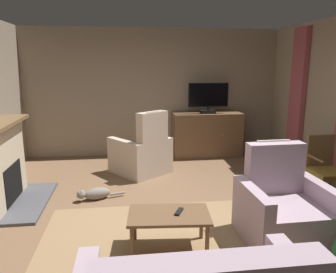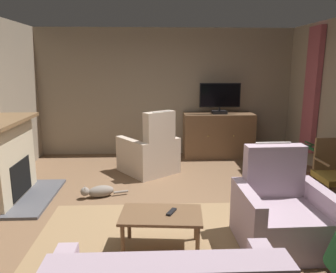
{
  "view_description": "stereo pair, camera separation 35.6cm",
  "coord_description": "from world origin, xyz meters",
  "px_view_note": "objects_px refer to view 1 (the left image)",
  "views": [
    {
      "loc": [
        -0.61,
        -3.94,
        1.96
      ],
      "look_at": [
        -0.08,
        0.17,
        1.03
      ],
      "focal_mm": 35.18,
      "sensor_mm": 36.0,
      "label": 1
    },
    {
      "loc": [
        -0.26,
        -3.97,
        1.96
      ],
      "look_at": [
        -0.08,
        0.17,
        1.03
      ],
      "focal_mm": 35.18,
      "sensor_mm": 36.0,
      "label": 2
    }
  ],
  "objects_px": {
    "side_chair_nearest_door": "(325,168)",
    "potted_plant_leafy_by_curtain": "(293,173)",
    "tv_remote": "(179,212)",
    "armchair_facing_sofa": "(284,210)",
    "television": "(208,97)",
    "cat": "(95,194)",
    "tv_cabinet": "(207,135)",
    "coffee_table": "(169,218)",
    "armchair_beside_cabinet": "(142,154)"
  },
  "relations": [
    {
      "from": "potted_plant_leafy_by_curtain",
      "to": "side_chair_nearest_door",
      "type": "bearing_deg",
      "value": -77.23
    },
    {
      "from": "tv_cabinet",
      "to": "coffee_table",
      "type": "relative_size",
      "value": 1.63
    },
    {
      "from": "armchair_facing_sofa",
      "to": "side_chair_nearest_door",
      "type": "relative_size",
      "value": 1.13
    },
    {
      "from": "television",
      "to": "armchair_facing_sofa",
      "type": "bearing_deg",
      "value": -89.58
    },
    {
      "from": "tv_remote",
      "to": "armchair_beside_cabinet",
      "type": "xyz_separation_m",
      "value": [
        -0.25,
        2.57,
        -0.07
      ]
    },
    {
      "from": "armchair_facing_sofa",
      "to": "armchair_beside_cabinet",
      "type": "height_order",
      "value": "armchair_beside_cabinet"
    },
    {
      "from": "tv_cabinet",
      "to": "armchair_facing_sofa",
      "type": "height_order",
      "value": "armchair_facing_sofa"
    },
    {
      "from": "coffee_table",
      "to": "armchair_beside_cabinet",
      "type": "bearing_deg",
      "value": 93.23
    },
    {
      "from": "tv_cabinet",
      "to": "television",
      "type": "xyz_separation_m",
      "value": [
        0.0,
        -0.05,
        0.83
      ]
    },
    {
      "from": "television",
      "to": "side_chair_nearest_door",
      "type": "bearing_deg",
      "value": -66.9
    },
    {
      "from": "tv_remote",
      "to": "side_chair_nearest_door",
      "type": "bearing_deg",
      "value": -40.39
    },
    {
      "from": "tv_remote",
      "to": "armchair_facing_sofa",
      "type": "distance_m",
      "value": 1.22
    },
    {
      "from": "television",
      "to": "cat",
      "type": "xyz_separation_m",
      "value": [
        -2.19,
        -2.06,
        -1.18
      ]
    },
    {
      "from": "tv_remote",
      "to": "armchair_beside_cabinet",
      "type": "distance_m",
      "value": 2.59
    },
    {
      "from": "television",
      "to": "cat",
      "type": "bearing_deg",
      "value": -136.78
    },
    {
      "from": "tv_cabinet",
      "to": "side_chair_nearest_door",
      "type": "xyz_separation_m",
      "value": [
        1.08,
        -2.59,
        0.07
      ]
    },
    {
      "from": "tv_cabinet",
      "to": "armchair_beside_cabinet",
      "type": "relative_size",
      "value": 1.22
    },
    {
      "from": "armchair_facing_sofa",
      "to": "cat",
      "type": "bearing_deg",
      "value": 148.12
    },
    {
      "from": "television",
      "to": "coffee_table",
      "type": "bearing_deg",
      "value": -110.19
    },
    {
      "from": "television",
      "to": "side_chair_nearest_door",
      "type": "xyz_separation_m",
      "value": [
        1.08,
        -2.54,
        -0.76
      ]
    },
    {
      "from": "cat",
      "to": "coffee_table",
      "type": "bearing_deg",
      "value": -58.32
    },
    {
      "from": "armchair_facing_sofa",
      "to": "cat",
      "type": "relative_size",
      "value": 1.55
    },
    {
      "from": "cat",
      "to": "side_chair_nearest_door",
      "type": "bearing_deg",
      "value": -8.34
    },
    {
      "from": "tv_remote",
      "to": "armchair_facing_sofa",
      "type": "xyz_separation_m",
      "value": [
        1.21,
        0.06,
        -0.09
      ]
    },
    {
      "from": "armchair_beside_cabinet",
      "to": "potted_plant_leafy_by_curtain",
      "type": "distance_m",
      "value": 2.59
    },
    {
      "from": "tv_remote",
      "to": "cat",
      "type": "bearing_deg",
      "value": 61.53
    },
    {
      "from": "cat",
      "to": "armchair_facing_sofa",
      "type": "bearing_deg",
      "value": -31.88
    },
    {
      "from": "coffee_table",
      "to": "cat",
      "type": "xyz_separation_m",
      "value": [
        -0.9,
        1.46,
        -0.27
      ]
    },
    {
      "from": "coffee_table",
      "to": "armchair_facing_sofa",
      "type": "xyz_separation_m",
      "value": [
        1.32,
        0.08,
        -0.03
      ]
    },
    {
      "from": "tv_remote",
      "to": "cat",
      "type": "distance_m",
      "value": 1.79
    },
    {
      "from": "television",
      "to": "armchair_facing_sofa",
      "type": "height_order",
      "value": "television"
    },
    {
      "from": "armchair_beside_cabinet",
      "to": "cat",
      "type": "xyz_separation_m",
      "value": [
        -0.75,
        -1.13,
        -0.26
      ]
    },
    {
      "from": "armchair_facing_sofa",
      "to": "potted_plant_leafy_by_curtain",
      "type": "bearing_deg",
      "value": 58.72
    },
    {
      "from": "side_chair_nearest_door",
      "to": "potted_plant_leafy_by_curtain",
      "type": "xyz_separation_m",
      "value": [
        -0.14,
        0.61,
        -0.29
      ]
    },
    {
      "from": "television",
      "to": "cat",
      "type": "relative_size",
      "value": 1.22
    },
    {
      "from": "tv_cabinet",
      "to": "potted_plant_leafy_by_curtain",
      "type": "distance_m",
      "value": 2.21
    },
    {
      "from": "side_chair_nearest_door",
      "to": "television",
      "type": "bearing_deg",
      "value": 113.1
    },
    {
      "from": "armchair_facing_sofa",
      "to": "cat",
      "type": "distance_m",
      "value": 2.62
    },
    {
      "from": "side_chair_nearest_door",
      "to": "potted_plant_leafy_by_curtain",
      "type": "relative_size",
      "value": 1.1
    },
    {
      "from": "tv_cabinet",
      "to": "cat",
      "type": "height_order",
      "value": "tv_cabinet"
    },
    {
      "from": "potted_plant_leafy_by_curtain",
      "to": "cat",
      "type": "xyz_separation_m",
      "value": [
        -3.14,
        -0.13,
        -0.13
      ]
    },
    {
      "from": "tv_remote",
      "to": "armchair_beside_cabinet",
      "type": "bearing_deg",
      "value": 32.25
    },
    {
      "from": "potted_plant_leafy_by_curtain",
      "to": "cat",
      "type": "relative_size",
      "value": 1.25
    },
    {
      "from": "coffee_table",
      "to": "tv_cabinet",
      "type": "bearing_deg",
      "value": 70.09
    },
    {
      "from": "tv_cabinet",
      "to": "armchair_beside_cabinet",
      "type": "bearing_deg",
      "value": -145.62
    },
    {
      "from": "television",
      "to": "cat",
      "type": "distance_m",
      "value": 3.23
    },
    {
      "from": "armchair_beside_cabinet",
      "to": "potted_plant_leafy_by_curtain",
      "type": "xyz_separation_m",
      "value": [
        2.38,
        -1.0,
        -0.14
      ]
    },
    {
      "from": "television",
      "to": "coffee_table",
      "type": "relative_size",
      "value": 0.94
    },
    {
      "from": "side_chair_nearest_door",
      "to": "cat",
      "type": "distance_m",
      "value": 3.34
    },
    {
      "from": "television",
      "to": "potted_plant_leafy_by_curtain",
      "type": "distance_m",
      "value": 2.39
    }
  ]
}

